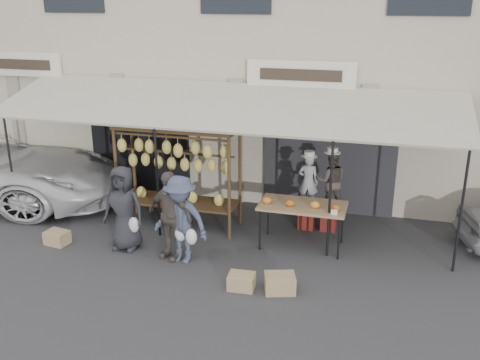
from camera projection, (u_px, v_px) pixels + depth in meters
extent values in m
plane|color=#2D2D30|center=(185.00, 266.00, 9.97)|extent=(90.00, 90.00, 0.00)
cube|color=#C2B19B|center=(266.00, 45.00, 14.75)|extent=(24.00, 6.00, 7.00)
cube|color=#232328|center=(329.00, 160.00, 12.15)|extent=(3.00, 0.10, 2.50)
cube|color=black|center=(140.00, 145.00, 13.35)|extent=(2.60, 0.10, 2.50)
cube|color=silver|center=(301.00, 75.00, 11.66)|extent=(2.40, 0.10, 0.60)
cube|color=silver|center=(25.00, 64.00, 13.44)|extent=(2.00, 0.10, 0.60)
cube|color=#BCB8A5|center=(220.00, 105.00, 11.22)|extent=(10.00, 2.34, 0.63)
cylinder|color=black|center=(11.00, 169.00, 11.79)|extent=(0.05, 0.05, 2.30)
cylinder|color=black|center=(158.00, 184.00, 10.90)|extent=(0.05, 0.05, 2.30)
cylinder|color=black|center=(330.00, 200.00, 10.00)|extent=(0.05, 0.05, 2.30)
cylinder|color=black|center=(461.00, 213.00, 9.41)|extent=(0.05, 0.05, 2.30)
cylinder|color=black|center=(117.00, 178.00, 11.38)|extent=(0.07, 0.07, 2.20)
cylinder|color=black|center=(229.00, 189.00, 10.74)|extent=(0.07, 0.07, 2.20)
cylinder|color=black|center=(134.00, 167.00, 12.10)|extent=(0.07, 0.07, 2.20)
cylinder|color=black|center=(240.00, 177.00, 11.47)|extent=(0.07, 0.07, 2.20)
cube|color=black|center=(177.00, 127.00, 11.06)|extent=(2.60, 0.90, 0.07)
cylinder|color=black|center=(170.00, 137.00, 10.78)|extent=(2.50, 0.05, 0.05)
cylinder|color=black|center=(183.00, 129.00, 11.42)|extent=(2.50, 0.05, 0.05)
cylinder|color=black|center=(178.00, 153.00, 11.24)|extent=(2.50, 0.05, 0.05)
cube|color=black|center=(180.00, 201.00, 11.60)|extent=(2.50, 0.80, 0.05)
ellipsoid|color=#EFCF6E|center=(122.00, 145.00, 11.15)|extent=(0.20, 0.18, 0.30)
ellipsoid|color=#EFCF6E|center=(139.00, 145.00, 11.21)|extent=(0.20, 0.18, 0.30)
ellipsoid|color=#EFCF6E|center=(150.00, 147.00, 10.98)|extent=(0.20, 0.18, 0.30)
ellipsoid|color=#EFCF6E|center=(167.00, 147.00, 11.05)|extent=(0.20, 0.18, 0.30)
ellipsoid|color=#EFCF6E|center=(178.00, 151.00, 10.83)|extent=(0.20, 0.18, 0.30)
ellipsoid|color=#EFCF6E|center=(195.00, 148.00, 10.88)|extent=(0.20, 0.18, 0.30)
ellipsoid|color=#EFCF6E|center=(207.00, 152.00, 10.66)|extent=(0.20, 0.18, 0.30)
ellipsoid|color=#EFCF6E|center=(225.00, 152.00, 10.73)|extent=(0.20, 0.18, 0.30)
ellipsoid|color=#EFCF6E|center=(133.00, 160.00, 11.59)|extent=(0.20, 0.18, 0.30)
ellipsoid|color=#EFCF6E|center=(146.00, 159.00, 11.50)|extent=(0.20, 0.18, 0.30)
ellipsoid|color=#EFCF6E|center=(159.00, 162.00, 11.44)|extent=(0.20, 0.18, 0.30)
ellipsoid|color=#EFCF6E|center=(172.00, 164.00, 11.36)|extent=(0.20, 0.18, 0.30)
ellipsoid|color=#EFCF6E|center=(185.00, 164.00, 11.28)|extent=(0.20, 0.18, 0.30)
ellipsoid|color=#EFCF6E|center=(198.00, 166.00, 11.21)|extent=(0.20, 0.18, 0.30)
ellipsoid|color=#EFCF6E|center=(212.00, 165.00, 11.12)|extent=(0.20, 0.18, 0.30)
ellipsoid|color=#EFCF6E|center=(225.00, 167.00, 11.05)|extent=(0.20, 0.18, 0.30)
cube|color=tan|center=(303.00, 206.00, 10.48)|extent=(1.70, 0.90, 0.05)
cylinder|color=black|center=(260.00, 230.00, 10.49)|extent=(0.04, 0.04, 0.85)
cylinder|color=black|center=(339.00, 239.00, 10.09)|extent=(0.04, 0.04, 0.85)
cylinder|color=black|center=(268.00, 216.00, 11.16)|extent=(0.04, 0.04, 0.85)
cylinder|color=black|center=(343.00, 224.00, 10.77)|extent=(0.04, 0.04, 0.85)
ellipsoid|color=orange|center=(267.00, 200.00, 10.49)|extent=(0.18, 0.14, 0.14)
ellipsoid|color=#B25919|center=(290.00, 203.00, 10.36)|extent=(0.18, 0.14, 0.14)
ellipsoid|color=orange|center=(315.00, 205.00, 10.27)|extent=(0.18, 0.14, 0.14)
ellipsoid|color=#B25919|center=(335.00, 208.00, 10.12)|extent=(0.18, 0.14, 0.14)
imported|color=#9D9DA4|center=(308.00, 182.00, 11.29)|extent=(0.44, 0.30, 1.19)
imported|color=#483E38|center=(331.00, 181.00, 11.17)|extent=(0.73, 0.63, 1.31)
imported|color=#26262B|center=(124.00, 208.00, 10.42)|extent=(0.84, 0.55, 1.71)
imported|color=#534B46|center=(170.00, 215.00, 10.04)|extent=(1.10, 0.72, 1.74)
imported|color=#3F465D|center=(181.00, 220.00, 9.90)|extent=(1.17, 0.77, 1.70)
cube|color=maroon|center=(307.00, 218.00, 11.56)|extent=(0.38, 0.38, 0.46)
cube|color=maroon|center=(329.00, 220.00, 11.46)|extent=(0.36, 0.36, 0.45)
cube|color=tan|center=(241.00, 281.00, 9.17)|extent=(0.47, 0.37, 0.27)
cube|color=tan|center=(280.00, 283.00, 9.07)|extent=(0.60, 0.52, 0.31)
cube|color=tan|center=(57.00, 238.00, 10.83)|extent=(0.50, 0.40, 0.27)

